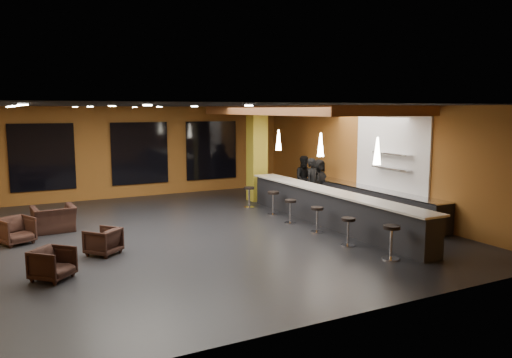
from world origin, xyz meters
name	(u,v)px	position (x,y,z in m)	size (l,w,h in m)	color
floor	(201,234)	(0.00, 0.00, -0.05)	(12.00, 13.00, 0.10)	black
ceiling	(199,104)	(0.00, 0.00, 3.55)	(12.00, 13.00, 0.10)	black
wall_back	(139,152)	(0.00, 6.55, 1.75)	(12.00, 0.10, 3.50)	brown
wall_front	(349,214)	(0.00, -6.55, 1.75)	(12.00, 0.10, 3.50)	brown
wall_right	(372,160)	(6.05, 0.00, 1.75)	(0.10, 13.00, 3.50)	brown
wood_soffit	(304,110)	(4.00, 1.00, 3.36)	(3.60, 8.00, 0.28)	#9E5A2E
window_left	(42,157)	(-3.50, 6.44, 1.70)	(2.20, 0.06, 2.40)	black
window_center	(140,153)	(0.00, 6.44, 1.70)	(2.20, 0.06, 2.40)	black
window_right	(212,150)	(3.00, 6.44, 1.70)	(2.20, 0.06, 2.40)	black
tile_backsplash	(391,155)	(5.96, -1.00, 2.00)	(0.06, 3.20, 2.40)	white
bar_counter	(329,209)	(3.65, -1.00, 0.50)	(0.60, 8.00, 1.00)	black
bar_top	(330,191)	(3.65, -1.00, 1.02)	(0.78, 8.10, 0.05)	silver
prep_counter	(371,202)	(5.65, -0.50, 0.43)	(0.70, 6.00, 0.86)	black
prep_top	(371,188)	(5.65, -0.50, 0.89)	(0.72, 6.00, 0.03)	silver
wall_shelf_lower	(392,168)	(5.82, -1.20, 1.60)	(0.30, 1.50, 0.03)	silver
wall_shelf_upper	(392,154)	(5.82, -1.20, 2.05)	(0.30, 1.50, 0.03)	silver
column	(257,154)	(3.65, 3.60, 1.75)	(0.60, 0.60, 3.50)	#A59325
pendant_0	(377,151)	(3.65, -3.00, 2.35)	(0.20, 0.20, 0.70)	white
pendant_1	(321,145)	(3.65, -0.50, 2.35)	(0.20, 0.20, 0.70)	white
pendant_2	(279,140)	(3.65, 2.00, 2.35)	(0.20, 0.20, 0.70)	white
staff_a	(313,183)	(4.63, 1.35, 0.87)	(0.64, 0.42, 1.74)	black
staff_b	(305,179)	(5.13, 2.59, 0.85)	(0.82, 0.64, 1.69)	black
staff_c	(318,182)	(5.25, 1.89, 0.81)	(0.80, 0.52, 1.63)	black
armchair_a	(53,264)	(-4.07, -2.31, 0.32)	(0.69, 0.71, 0.65)	black
armchair_b	(103,241)	(-2.83, -0.98, 0.32)	(0.68, 0.70, 0.63)	black
armchair_c	(16,231)	(-4.62, 0.98, 0.35)	(0.74, 0.77, 0.70)	black
armchair_d	(54,219)	(-3.63, 1.92, 0.36)	(1.11, 0.97, 0.72)	black
bar_stool_0	(391,238)	(2.91, -4.42, 0.51)	(0.40, 0.40, 0.79)	silver
bar_stool_1	(348,228)	(2.75, -3.05, 0.46)	(0.36, 0.36, 0.72)	silver
bar_stool_2	(317,216)	(2.85, -1.55, 0.46)	(0.36, 0.36, 0.72)	silver
bar_stool_3	(290,208)	(2.77, -0.25, 0.46)	(0.36, 0.36, 0.72)	silver
bar_stool_4	(273,200)	(2.91, 1.04, 0.49)	(0.39, 0.39, 0.76)	silver
bar_stool_5	(249,194)	(2.74, 2.45, 0.47)	(0.37, 0.37, 0.73)	silver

